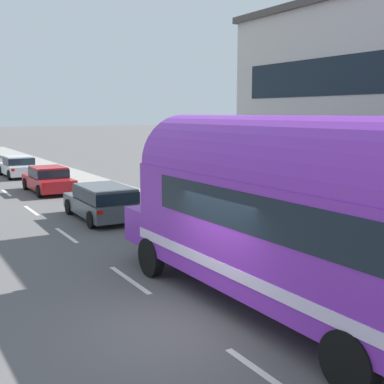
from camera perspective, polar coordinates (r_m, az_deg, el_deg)
The scene contains 7 objects.
ground_plane at distance 10.35m, azimuth -0.00°, elevation -14.76°, with size 300.00×300.00×0.00m, color #565454.
lane_markings at distance 22.97m, azimuth -11.21°, elevation -1.62°, with size 3.83×80.00×0.01m.
sidewalk_slab at distance 21.04m, azimuth -2.18°, elevation -2.23°, with size 2.57×90.00×0.15m, color gray.
painted_bus at distance 9.94m, azimuth 12.43°, elevation -2.04°, with size 2.75×11.01×4.12m.
car_lead at distance 19.96m, azimuth -10.10°, elevation -0.91°, with size 2.04×4.40×1.37m.
car_second at distance 27.53m, azimuth -16.02°, elevation 1.48°, with size 1.91×4.44×1.37m.
car_third at distance 34.84m, azimuth -19.12°, elevation 2.83°, with size 1.95×4.28×1.37m.
Camera 1 is at (-4.82, -8.16, 4.17)m, focal length 46.89 mm.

